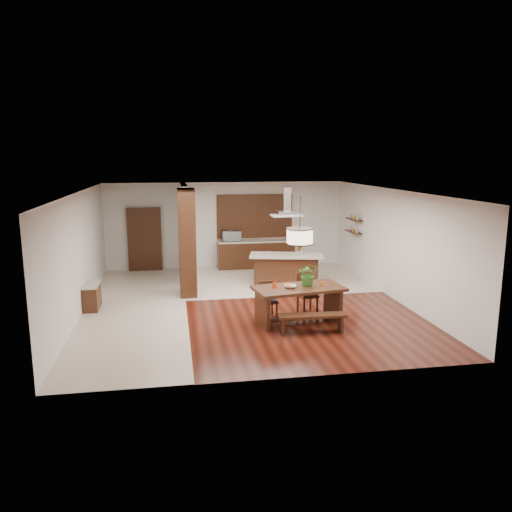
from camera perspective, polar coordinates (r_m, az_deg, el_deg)
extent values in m
plane|color=#341009|center=(12.96, -1.31, -5.47)|extent=(9.00, 9.00, 0.00)
cube|color=white|center=(12.44, -1.37, 7.43)|extent=(8.00, 9.00, 0.04)
cube|color=silver|center=(17.03, -3.52, 3.53)|extent=(8.00, 0.04, 2.90)
cube|color=silver|center=(8.30, 3.14, -4.68)|extent=(8.00, 0.04, 2.90)
cube|color=silver|center=(12.69, -19.51, 0.26)|extent=(0.04, 9.00, 2.90)
cube|color=silver|center=(13.77, 15.37, 1.32)|extent=(0.04, 9.00, 2.90)
cube|color=beige|center=(12.88, -13.58, -5.88)|extent=(2.50, 9.00, 0.01)
cube|color=beige|center=(15.55, 1.92, -2.62)|extent=(5.50, 4.00, 0.01)
cube|color=#3A180E|center=(12.44, -1.37, 7.36)|extent=(8.00, 9.00, 0.02)
cube|color=black|center=(13.68, -7.88, 1.56)|extent=(0.45, 1.00, 2.90)
cube|color=silver|center=(15.76, -8.13, 2.82)|extent=(0.18, 2.40, 2.90)
cube|color=black|center=(13.10, -18.22, -4.43)|extent=(0.37, 0.88, 0.63)
cube|color=black|center=(16.93, -12.60, 1.87)|extent=(1.10, 0.20, 2.10)
cube|color=black|center=(17.04, -0.03, 0.15)|extent=(2.60, 0.60, 0.90)
cube|color=beige|center=(16.95, -0.03, 1.72)|extent=(2.60, 0.62, 0.05)
cube|color=brown|center=(17.09, -0.17, 4.59)|extent=(2.60, 0.08, 1.50)
cube|color=black|center=(16.09, 11.08, 2.71)|extent=(0.26, 0.90, 0.04)
cube|color=black|center=(16.04, 11.13, 4.13)|extent=(0.26, 0.90, 0.04)
cube|color=black|center=(11.35, 4.91, -3.71)|extent=(2.15, 1.31, 0.07)
cube|color=black|center=(11.16, 0.73, -6.17)|extent=(0.21, 0.81, 0.77)
cube|color=black|center=(11.83, 8.77, -5.30)|extent=(0.21, 0.81, 0.77)
imported|color=#326923|center=(11.42, 6.02, -2.09)|extent=(0.55, 0.50, 0.53)
imported|color=beige|center=(11.24, 3.95, -3.49)|extent=(0.34, 0.34, 0.06)
cone|color=#A2260B|center=(11.22, 2.09, -3.11)|extent=(0.16, 0.16, 0.21)
cylinder|color=gold|center=(11.44, 7.56, -3.18)|extent=(0.08, 0.08, 0.11)
cube|color=black|center=(14.94, 3.43, -1.57)|extent=(1.98, 1.09, 0.84)
cube|color=beige|center=(14.80, 3.49, 0.08)|extent=(2.31, 1.38, 0.05)
imported|color=white|center=(14.86, 5.06, 0.40)|extent=(0.18, 0.18, 0.11)
imported|color=silver|center=(16.83, -2.86, 2.30)|extent=(0.66, 0.49, 0.34)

